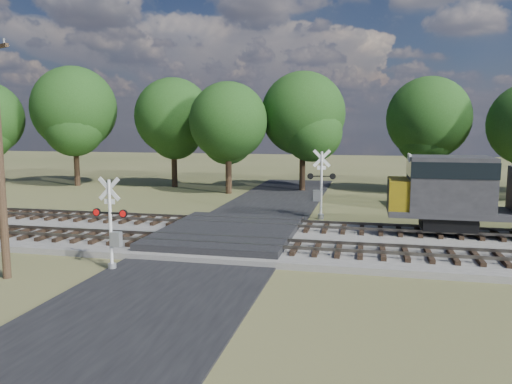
# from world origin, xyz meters

# --- Properties ---
(ground) EXTENTS (160.00, 160.00, 0.00)m
(ground) POSITION_xyz_m (0.00, 0.00, 0.00)
(ground) COLOR #484F2A
(ground) RESTS_ON ground
(ballast_bed) EXTENTS (140.00, 10.00, 0.30)m
(ballast_bed) POSITION_xyz_m (10.00, 0.50, 0.15)
(ballast_bed) COLOR gray
(ballast_bed) RESTS_ON ground
(road) EXTENTS (7.00, 60.00, 0.08)m
(road) POSITION_xyz_m (0.00, 0.00, 0.04)
(road) COLOR black
(road) RESTS_ON ground
(crossing_panel) EXTENTS (7.00, 9.00, 0.62)m
(crossing_panel) POSITION_xyz_m (0.00, 0.50, 0.32)
(crossing_panel) COLOR #262628
(crossing_panel) RESTS_ON ground
(track_near) EXTENTS (140.00, 2.60, 0.33)m
(track_near) POSITION_xyz_m (3.12, -2.00, 0.41)
(track_near) COLOR black
(track_near) RESTS_ON ballast_bed
(track_far) EXTENTS (140.00, 2.60, 0.33)m
(track_far) POSITION_xyz_m (3.12, 3.00, 0.41)
(track_far) COLOR black
(track_far) RESTS_ON ballast_bed
(crossing_signal_near) EXTENTS (1.61, 0.35, 3.99)m
(crossing_signal_near) POSITION_xyz_m (-3.21, -6.08, 1.66)
(crossing_signal_near) COLOR silver
(crossing_signal_near) RESTS_ON ground
(crossing_signal_far) EXTENTS (1.83, 0.46, 4.58)m
(crossing_signal_far) POSITION_xyz_m (4.21, 7.53, 1.90)
(crossing_signal_far) COLOR silver
(crossing_signal_far) RESTS_ON ground
(equipment_shed) EXTENTS (5.25, 5.25, 3.19)m
(equipment_shed) POSITION_xyz_m (13.16, 13.05, 1.61)
(equipment_shed) COLOR #442E1D
(equipment_shed) RESTS_ON ground
(treeline) EXTENTS (84.45, 10.71, 11.97)m
(treeline) POSITION_xyz_m (5.96, 20.26, 6.99)
(treeline) COLOR black
(treeline) RESTS_ON ground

